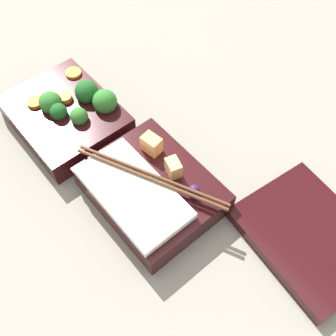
# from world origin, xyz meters

# --- Properties ---
(ground_plane) EXTENTS (3.00, 3.00, 0.00)m
(ground_plane) POSITION_xyz_m (0.00, 0.00, 0.00)
(ground_plane) COLOR gray
(bento_tray_vegetable) EXTENTS (0.19, 0.15, 0.07)m
(bento_tray_vegetable) POSITION_xyz_m (-0.09, 0.00, 0.03)
(bento_tray_vegetable) COLOR black
(bento_tray_vegetable) RESTS_ON ground_plane
(bento_tray_rice) EXTENTS (0.21, 0.15, 0.07)m
(bento_tray_rice) POSITION_xyz_m (0.11, 0.02, 0.02)
(bento_tray_rice) COLOR black
(bento_tray_rice) RESTS_ON ground_plane
(bento_lid) EXTENTS (0.20, 0.17, 0.02)m
(bento_lid) POSITION_xyz_m (0.30, 0.15, 0.01)
(bento_lid) COLOR black
(bento_lid) RESTS_ON ground_plane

